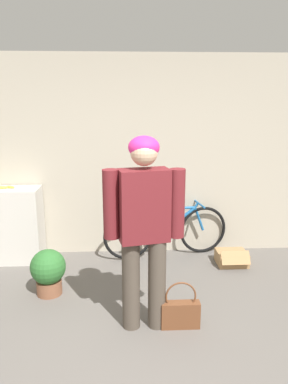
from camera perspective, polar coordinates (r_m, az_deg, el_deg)
The scene contains 8 objects.
wall_back at distance 4.91m, azimuth -1.72°, elevation 5.32°, with size 8.00×0.07×2.60m.
side_shelf at distance 5.07m, azimuth -19.62°, elevation -4.77°, with size 0.77×0.40×0.96m.
person at distance 3.23m, azimuth -0.00°, elevation -4.46°, with size 0.70×0.29×1.75m.
bicycle at distance 4.96m, azimuth 3.41°, elevation -5.93°, with size 1.66×0.46×0.72m.
banana at distance 4.97m, azimuth -20.88°, elevation 0.71°, with size 0.33×0.09×0.04m.
handbag at distance 3.60m, azimuth 5.57°, elevation -17.81°, with size 0.35×0.10×0.45m.
cardboard_box at distance 4.94m, azimuth 13.22°, elevation -9.74°, with size 0.37×0.38×0.23m.
potted_plant at distance 4.18m, azimuth -14.39°, elevation -11.48°, with size 0.38×0.38×0.50m.
Camera 1 is at (-0.10, -2.18, 2.04)m, focal length 35.00 mm.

